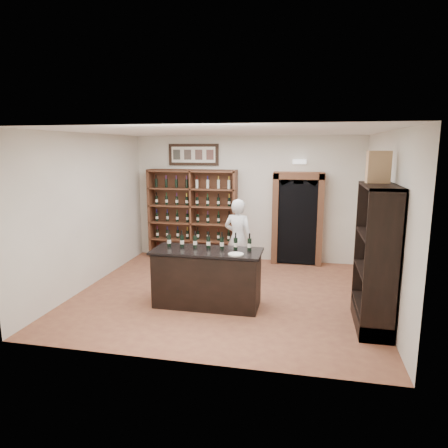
{
  "coord_description": "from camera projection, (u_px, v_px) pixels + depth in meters",
  "views": [
    {
      "loc": [
        1.44,
        -7.03,
        2.74
      ],
      "look_at": [
        -0.09,
        0.3,
        1.29
      ],
      "focal_mm": 32.0,
      "sensor_mm": 36.0,
      "label": 1
    }
  ],
  "objects": [
    {
      "name": "floor",
      "position": [
        225.0,
        294.0,
        7.56
      ],
      "size": [
        5.5,
        5.5,
        0.0
      ],
      "primitive_type": "plane",
      "color": "#995E3D",
      "rests_on": "ground"
    },
    {
      "name": "wall_left",
      "position": [
        88.0,
        211.0,
        7.83
      ],
      "size": [
        0.04,
        5.0,
        3.0
      ],
      "primitive_type": "cube",
      "color": "silver",
      "rests_on": "ground"
    },
    {
      "name": "shopkeeper",
      "position": [
        238.0,
        239.0,
        8.37
      ],
      "size": [
        0.69,
        0.54,
        1.69
      ],
      "primitive_type": "imported",
      "rotation": [
        0.0,
        0.0,
        2.9
      ],
      "color": "silver",
      "rests_on": "ground"
    },
    {
      "name": "tasting_counter",
      "position": [
        207.0,
        278.0,
        6.93
      ],
      "size": [
        1.88,
        0.78,
        1.0
      ],
      "color": "black",
      "rests_on": "ground"
    },
    {
      "name": "wall_back",
      "position": [
        246.0,
        199.0,
        9.68
      ],
      "size": [
        5.5,
        0.04,
        3.0
      ],
      "primitive_type": "cube",
      "color": "silver",
      "rests_on": "ground"
    },
    {
      "name": "wine_shelf",
      "position": [
        193.0,
        214.0,
        9.86
      ],
      "size": [
        2.2,
        0.38,
        2.2
      ],
      "color": "#532D1C",
      "rests_on": "ground"
    },
    {
      "name": "counter_bottle_5",
      "position": [
        236.0,
        244.0,
        6.83
      ],
      "size": [
        0.07,
        0.07,
        0.3
      ],
      "color": "black",
      "rests_on": "tasting_counter"
    },
    {
      "name": "emergency_light",
      "position": [
        300.0,
        162.0,
        9.18
      ],
      "size": [
        0.3,
        0.1,
        0.1
      ],
      "primitive_type": "cube",
      "color": "white",
      "rests_on": "wall_back"
    },
    {
      "name": "counter_bottle_3",
      "position": [
        208.0,
        242.0,
        6.93
      ],
      "size": [
        0.07,
        0.07,
        0.3
      ],
      "color": "black",
      "rests_on": "tasting_counter"
    },
    {
      "name": "wine_crate",
      "position": [
        379.0,
        167.0,
        5.97
      ],
      "size": [
        0.36,
        0.18,
        0.48
      ],
      "primitive_type": "cube",
      "rotation": [
        0.0,
        0.0,
        0.12
      ],
      "color": "tan",
      "rests_on": "side_cabinet"
    },
    {
      "name": "counter_bottle_1",
      "position": [
        182.0,
        241.0,
        7.02
      ],
      "size": [
        0.07,
        0.07,
        0.3
      ],
      "color": "black",
      "rests_on": "tasting_counter"
    },
    {
      "name": "ceiling",
      "position": [
        225.0,
        132.0,
        6.99
      ],
      "size": [
        5.5,
        5.5,
        0.0
      ],
      "primitive_type": "plane",
      "rotation": [
        3.14,
        0.0,
        0.0
      ],
      "color": "white",
      "rests_on": "wall_back"
    },
    {
      "name": "counter_bottle_0",
      "position": [
        169.0,
        240.0,
        7.07
      ],
      "size": [
        0.07,
        0.07,
        0.3
      ],
      "color": "black",
      "rests_on": "tasting_counter"
    },
    {
      "name": "plate",
      "position": [
        236.0,
        254.0,
        6.52
      ],
      "size": [
        0.25,
        0.25,
        0.02
      ],
      "primitive_type": "cylinder",
      "color": "silver",
      "rests_on": "tasting_counter"
    },
    {
      "name": "framed_picture",
      "position": [
        194.0,
        155.0,
        9.71
      ],
      "size": [
        1.25,
        0.04,
        0.52
      ],
      "primitive_type": "cube",
      "color": "black",
      "rests_on": "wall_back"
    },
    {
      "name": "counter_bottle_6",
      "position": [
        249.0,
        244.0,
        6.78
      ],
      "size": [
        0.07,
        0.07,
        0.3
      ],
      "color": "black",
      "rests_on": "tasting_counter"
    },
    {
      "name": "counter_bottle_4",
      "position": [
        222.0,
        243.0,
        6.88
      ],
      "size": [
        0.07,
        0.07,
        0.3
      ],
      "color": "black",
      "rests_on": "tasting_counter"
    },
    {
      "name": "counter_bottle_2",
      "position": [
        195.0,
        242.0,
        6.97
      ],
      "size": [
        0.07,
        0.07,
        0.3
      ],
      "color": "black",
      "rests_on": "tasting_counter"
    },
    {
      "name": "side_cabinet",
      "position": [
        376.0,
        280.0,
        6.05
      ],
      "size": [
        0.48,
        1.2,
        2.2
      ],
      "color": "black",
      "rests_on": "ground"
    },
    {
      "name": "wall_right",
      "position": [
        385.0,
        222.0,
        6.72
      ],
      "size": [
        0.04,
        5.0,
        3.0
      ],
      "primitive_type": "cube",
      "color": "silver",
      "rests_on": "ground"
    },
    {
      "name": "arched_doorway",
      "position": [
        298.0,
        216.0,
        9.33
      ],
      "size": [
        1.17,
        0.35,
        2.17
      ],
      "color": "black",
      "rests_on": "ground"
    }
  ]
}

